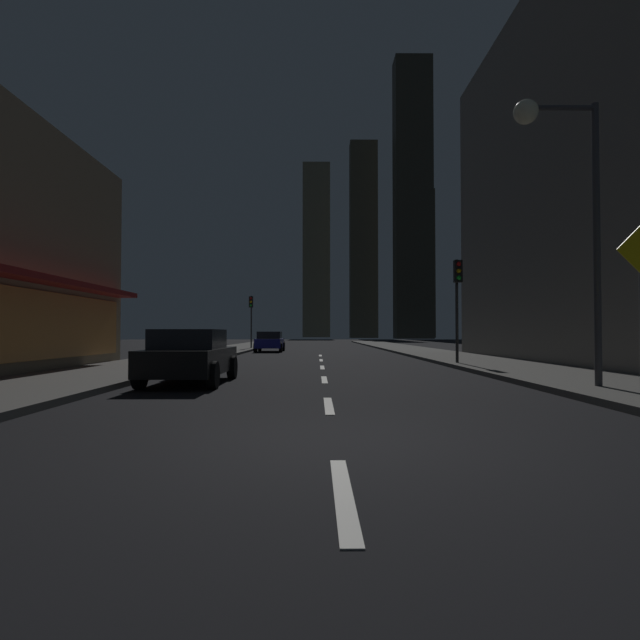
{
  "coord_description": "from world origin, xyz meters",
  "views": [
    {
      "loc": [
        -0.22,
        -6.31,
        1.36
      ],
      "look_at": [
        0.0,
        27.0,
        2.2
      ],
      "focal_mm": 28.64,
      "sensor_mm": 36.0,
      "label": 1
    }
  ],
  "objects_px": {
    "car_parked_near": "(190,356)",
    "traffic_light_near_right": "(458,288)",
    "traffic_light_far_left": "(251,310)",
    "car_parked_far": "(270,341)",
    "street_lamp_right": "(560,172)",
    "fire_hydrant_far_left": "(217,349)"
  },
  "relations": [
    {
      "from": "car_parked_near",
      "to": "traffic_light_near_right",
      "type": "distance_m",
      "value": 11.7
    },
    {
      "from": "traffic_light_far_left",
      "to": "car_parked_far",
      "type": "bearing_deg",
      "value": -65.73
    },
    {
      "from": "traffic_light_near_right",
      "to": "street_lamp_right",
      "type": "distance_m",
      "value": 9.2
    },
    {
      "from": "car_parked_far",
      "to": "street_lamp_right",
      "type": "relative_size",
      "value": 0.64
    },
    {
      "from": "car_parked_near",
      "to": "traffic_light_far_left",
      "type": "relative_size",
      "value": 1.01
    },
    {
      "from": "street_lamp_right",
      "to": "car_parked_far",
      "type": "bearing_deg",
      "value": 109.59
    },
    {
      "from": "car_parked_far",
      "to": "traffic_light_near_right",
      "type": "xyz_separation_m",
      "value": [
        9.1,
        -16.23,
        2.45
      ]
    },
    {
      "from": "fire_hydrant_far_left",
      "to": "street_lamp_right",
      "type": "distance_m",
      "value": 21.27
    },
    {
      "from": "traffic_light_far_left",
      "to": "street_lamp_right",
      "type": "bearing_deg",
      "value": -69.72
    },
    {
      "from": "car_parked_near",
      "to": "car_parked_far",
      "type": "bearing_deg",
      "value": 90.0
    },
    {
      "from": "traffic_light_near_right",
      "to": "traffic_light_far_left",
      "type": "height_order",
      "value": "same"
    },
    {
      "from": "car_parked_far",
      "to": "car_parked_near",
      "type": "bearing_deg",
      "value": -90.0
    },
    {
      "from": "car_parked_near",
      "to": "street_lamp_right",
      "type": "bearing_deg",
      "value": -12.98
    },
    {
      "from": "traffic_light_far_left",
      "to": "street_lamp_right",
      "type": "relative_size",
      "value": 0.64
    },
    {
      "from": "car_parked_far",
      "to": "street_lamp_right",
      "type": "distance_m",
      "value": 27.13
    },
    {
      "from": "car_parked_near",
      "to": "car_parked_far",
      "type": "height_order",
      "value": "same"
    },
    {
      "from": "fire_hydrant_far_left",
      "to": "traffic_light_near_right",
      "type": "relative_size",
      "value": 0.16
    },
    {
      "from": "traffic_light_near_right",
      "to": "street_lamp_right",
      "type": "relative_size",
      "value": 0.64
    },
    {
      "from": "car_parked_near",
      "to": "street_lamp_right",
      "type": "xyz_separation_m",
      "value": [
        8.98,
        -2.07,
        4.33
      ]
    },
    {
      "from": "fire_hydrant_far_left",
      "to": "street_lamp_right",
      "type": "relative_size",
      "value": 0.1
    },
    {
      "from": "car_parked_far",
      "to": "fire_hydrant_far_left",
      "type": "distance_m",
      "value": 8.14
    },
    {
      "from": "car_parked_far",
      "to": "street_lamp_right",
      "type": "bearing_deg",
      "value": -70.41
    }
  ]
}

